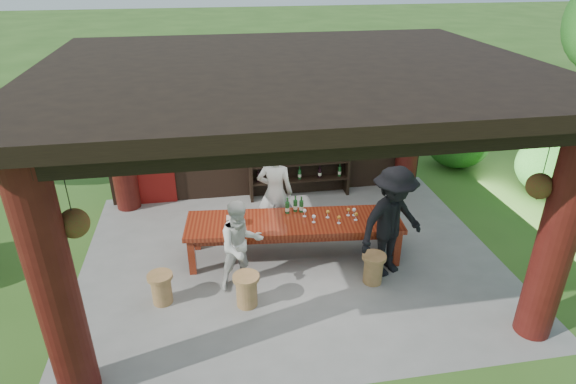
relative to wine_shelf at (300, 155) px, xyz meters
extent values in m
plane|color=#2D5119|center=(-0.61, -2.45, -0.99)|extent=(90.00, 90.00, 0.00)
cube|color=slate|center=(-0.61, -2.45, -1.04)|extent=(7.40, 5.90, 0.10)
cube|color=black|center=(-0.61, 0.30, 0.66)|extent=(7.00, 0.18, 3.30)
cube|color=maroon|center=(-3.21, 0.20, 0.01)|extent=(0.95, 0.06, 2.00)
cylinder|color=#380C0A|center=(-3.76, -4.85, 0.66)|extent=(0.50, 0.50, 3.30)
cylinder|color=#380C0A|center=(2.54, -4.85, 0.66)|extent=(0.50, 0.50, 3.30)
cylinder|color=#380C0A|center=(-3.76, 0.10, 0.66)|extent=(0.50, 0.50, 3.30)
cylinder|color=#380C0A|center=(2.54, 0.10, 0.66)|extent=(0.50, 0.50, 3.30)
cube|color=black|center=(-0.61, -4.85, 2.16)|extent=(6.70, 0.35, 0.35)
cube|color=black|center=(-3.76, -2.45, 2.16)|extent=(0.30, 5.20, 0.30)
cube|color=black|center=(2.54, -2.45, 2.16)|extent=(0.30, 5.20, 0.30)
cube|color=black|center=(-0.61, -2.45, 2.41)|extent=(7.50, 6.00, 0.20)
cylinder|color=black|center=(-3.46, -4.65, 1.63)|extent=(0.01, 0.01, 0.75)
cone|color=black|center=(-3.46, -4.65, 1.18)|extent=(0.32, 0.32, 0.18)
sphere|color=#1E5919|center=(-3.46, -4.65, 1.29)|extent=(0.34, 0.34, 0.34)
cylinder|color=black|center=(2.24, -4.65, 1.63)|extent=(0.01, 0.01, 0.75)
cone|color=black|center=(2.24, -4.65, 1.18)|extent=(0.32, 0.32, 0.18)
sphere|color=#1E5919|center=(2.24, -4.65, 1.29)|extent=(0.34, 0.34, 0.34)
cube|color=#5F190D|center=(-0.56, -2.39, -0.28)|extent=(3.86, 1.34, 0.08)
cube|color=#5F190D|center=(-0.56, -2.39, -0.38)|extent=(3.65, 1.17, 0.12)
cube|color=#5F190D|center=(-2.36, -2.60, -0.66)|extent=(0.13, 0.13, 0.67)
cube|color=#5F190D|center=(1.17, -2.94, -0.66)|extent=(0.13, 0.13, 0.67)
cube|color=#5F190D|center=(-2.29, -1.83, -0.66)|extent=(0.13, 0.13, 0.67)
cube|color=#5F190D|center=(1.25, -2.17, -0.66)|extent=(0.13, 0.13, 0.67)
cylinder|color=olive|center=(-1.52, -3.58, -0.75)|extent=(0.33, 0.33, 0.48)
cylinder|color=olive|center=(-1.52, -3.58, -0.48)|extent=(0.42, 0.42, 0.07)
cylinder|color=olive|center=(0.61, -3.35, -0.76)|extent=(0.32, 0.32, 0.46)
cylinder|color=olive|center=(0.61, -3.35, -0.50)|extent=(0.40, 0.40, 0.06)
cylinder|color=olive|center=(-2.83, -3.30, -0.76)|extent=(0.31, 0.31, 0.46)
cylinder|color=olive|center=(-2.83, -3.30, -0.50)|extent=(0.40, 0.40, 0.06)
imported|color=silver|center=(-0.77, -1.57, -0.08)|extent=(0.76, 0.60, 1.83)
imported|color=beige|center=(-1.54, -3.07, -0.21)|extent=(0.90, 0.79, 1.56)
imported|color=black|center=(0.96, -3.11, -0.01)|extent=(1.45, 1.16, 1.97)
cube|color=#BF6672|center=(-1.60, -2.34, -0.17)|extent=(0.28, 0.20, 0.14)
ellipsoid|color=#194C14|center=(5.64, -0.83, -0.42)|extent=(1.60, 1.60, 1.36)
ellipsoid|color=#194C14|center=(4.30, 1.03, -0.42)|extent=(1.60, 1.60, 1.36)
camera|label=1|loc=(-1.88, -9.60, 3.98)|focal=30.00mm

